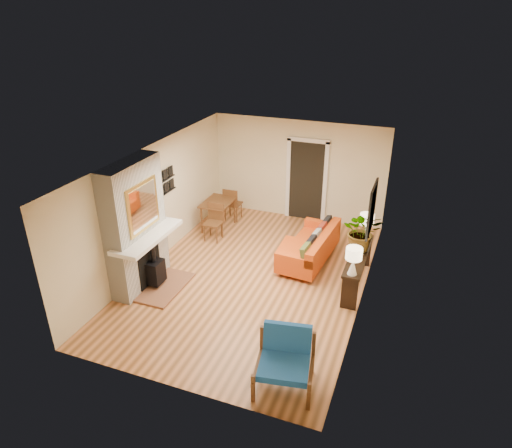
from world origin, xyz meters
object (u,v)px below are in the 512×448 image
(sofa, at_px, (312,247))
(blue_chair, at_px, (285,356))
(ottoman, at_px, (299,253))
(dining_table, at_px, (221,207))
(houseplant, at_px, (362,231))
(lamp_far, at_px, (367,223))
(console_table, at_px, (358,261))
(lamp_near, at_px, (354,258))

(sofa, relative_size, blue_chair, 2.07)
(ottoman, distance_m, dining_table, 2.54)
(ottoman, xyz_separation_m, houseplant, (1.32, -0.24, 0.90))
(lamp_far, bearing_deg, blue_chair, -98.58)
(sofa, height_order, ottoman, sofa)
(console_table, distance_m, lamp_near, 0.92)
(console_table, relative_size, lamp_far, 3.43)
(sofa, distance_m, dining_table, 2.69)
(blue_chair, height_order, console_table, blue_chair)
(dining_table, xyz_separation_m, houseplant, (3.64, -1.22, 0.56))
(lamp_far, distance_m, houseplant, 0.58)
(dining_table, bearing_deg, houseplant, -18.49)
(blue_chair, relative_size, lamp_near, 1.82)
(ottoman, xyz_separation_m, lamp_near, (1.33, -1.21, 0.82))
(blue_chair, bearing_deg, ottoman, 102.55)
(sofa, xyz_separation_m, ottoman, (-0.25, -0.21, -0.10))
(houseplant, bearing_deg, lamp_far, 89.00)
(sofa, bearing_deg, blue_chair, -81.91)
(sofa, xyz_separation_m, dining_table, (-2.56, 0.76, 0.24))
(dining_table, distance_m, console_table, 3.91)
(ottoman, relative_size, console_table, 0.46)
(sofa, xyz_separation_m, blue_chair, (0.52, -3.64, 0.14))
(blue_chair, relative_size, dining_table, 0.59)
(lamp_far, xyz_separation_m, houseplant, (-0.01, -0.57, 0.08))
(lamp_near, bearing_deg, dining_table, 149.07)
(lamp_near, xyz_separation_m, lamp_far, (0.00, 1.54, 0.00))
(sofa, height_order, lamp_near, lamp_near)
(console_table, bearing_deg, sofa, 149.20)
(dining_table, relative_size, houseplant, 1.98)
(blue_chair, bearing_deg, sofa, 98.09)
(sofa, bearing_deg, dining_table, 163.42)
(lamp_far, bearing_deg, sofa, -173.68)
(houseplant, bearing_deg, ottoman, 169.68)
(console_table, xyz_separation_m, lamp_near, (0.00, -0.78, 0.49))
(sofa, xyz_separation_m, lamp_near, (1.09, -1.42, 0.72))
(blue_chair, distance_m, houseplant, 3.30)
(sofa, bearing_deg, ottoman, -139.08)
(console_table, bearing_deg, lamp_near, -90.00)
(blue_chair, distance_m, dining_table, 5.38)
(ottoman, height_order, dining_table, dining_table)
(ottoman, bearing_deg, lamp_far, 14.06)
(blue_chair, height_order, lamp_near, lamp_near)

